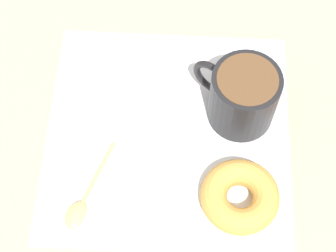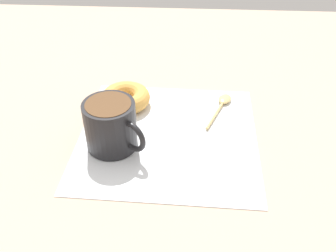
% 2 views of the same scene
% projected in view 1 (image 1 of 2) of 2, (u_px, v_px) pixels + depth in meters
% --- Properties ---
extents(ground_plane, '(1.20, 1.20, 0.02)m').
position_uv_depth(ground_plane, '(180.00, 158.00, 0.72)').
color(ground_plane, tan).
extents(napkin, '(0.32, 0.32, 0.00)m').
position_uv_depth(napkin, '(168.00, 134.00, 0.73)').
color(napkin, white).
rests_on(napkin, ground_plane).
extents(coffee_cup, '(0.09, 0.11, 0.09)m').
position_uv_depth(coffee_cup, '(242.00, 96.00, 0.70)').
color(coffee_cup, black).
rests_on(coffee_cup, napkin).
extents(donut, '(0.10, 0.10, 0.03)m').
position_uv_depth(donut, '(240.00, 197.00, 0.67)').
color(donut, gold).
rests_on(donut, napkin).
extents(spoon, '(0.12, 0.06, 0.01)m').
position_uv_depth(spoon, '(82.00, 204.00, 0.68)').
color(spoon, '#D8B772').
rests_on(spoon, napkin).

